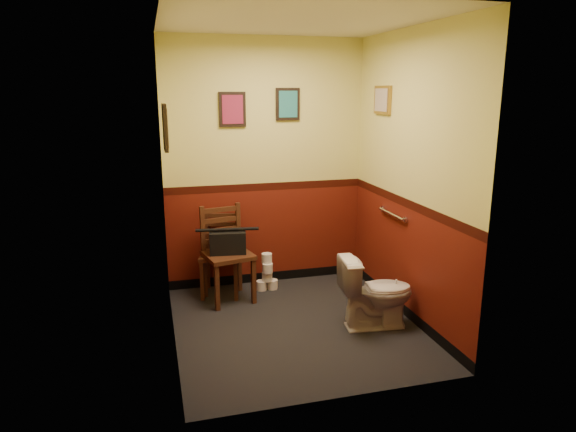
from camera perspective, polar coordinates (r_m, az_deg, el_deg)
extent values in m
cube|color=black|center=(4.91, 0.78, -12.08)|extent=(2.20, 2.40, 0.00)
cube|color=silver|center=(4.46, 0.90, 20.95)|extent=(2.20, 2.40, 0.00)
cube|color=#58150C|center=(5.64, -2.54, 5.69)|extent=(2.20, 0.00, 2.70)
cube|color=#58150C|center=(3.38, 6.46, 0.10)|extent=(2.20, 0.00, 2.70)
cube|color=#58150C|center=(4.32, -13.33, 2.83)|extent=(0.00, 2.40, 2.70)
cube|color=#58150C|center=(4.91, 13.31, 4.10)|extent=(0.00, 2.40, 2.70)
cylinder|color=silver|center=(5.19, 11.43, 0.20)|extent=(0.03, 0.50, 0.03)
cylinder|color=silver|center=(4.98, 12.91, -0.44)|extent=(0.02, 0.06, 0.06)
cylinder|color=silver|center=(5.41, 10.45, 0.81)|extent=(0.02, 0.06, 0.06)
cube|color=black|center=(5.50, -6.20, 11.69)|extent=(0.28, 0.03, 0.36)
cube|color=maroon|center=(5.49, -6.17, 11.69)|extent=(0.22, 0.01, 0.30)
cube|color=black|center=(5.63, -0.03, 12.33)|extent=(0.26, 0.03, 0.34)
cube|color=teal|center=(5.61, 0.02, 12.32)|extent=(0.20, 0.01, 0.28)
cube|color=black|center=(4.36, -13.51, 9.54)|extent=(0.03, 0.30, 0.38)
cube|color=tan|center=(4.36, -13.29, 9.56)|extent=(0.01, 0.24, 0.31)
cube|color=olive|center=(5.37, 10.47, 12.56)|extent=(0.03, 0.34, 0.28)
cube|color=tan|center=(5.36, 10.30, 12.57)|extent=(0.01, 0.28, 0.22)
imported|color=white|center=(4.84, 9.76, -8.37)|extent=(0.72, 0.45, 0.67)
cylinder|color=silver|center=(5.02, 11.73, -11.03)|extent=(0.12, 0.12, 0.12)
cylinder|color=silver|center=(4.94, 11.85, -8.84)|extent=(0.02, 0.02, 0.35)
cube|color=#502918|center=(5.51, -7.47, -4.33)|extent=(0.51, 0.51, 0.04)
cube|color=#502918|center=(5.45, -9.51, -7.07)|extent=(0.05, 0.05, 0.44)
cube|color=#502918|center=(5.78, -8.88, -5.83)|extent=(0.05, 0.05, 0.44)
cube|color=#502918|center=(5.40, -5.81, -7.16)|extent=(0.05, 0.05, 0.44)
cube|color=#502918|center=(5.73, -5.39, -5.90)|extent=(0.05, 0.05, 0.44)
cube|color=#502918|center=(5.65, -9.03, -1.61)|extent=(0.05, 0.04, 0.44)
cube|color=#502918|center=(5.60, -5.48, -1.64)|extent=(0.05, 0.04, 0.44)
cube|color=#502918|center=(5.66, -7.23, -2.82)|extent=(0.33, 0.12, 0.04)
cube|color=#502918|center=(5.63, -7.26, -1.86)|extent=(0.33, 0.12, 0.04)
cube|color=#502918|center=(5.60, -7.29, -0.90)|extent=(0.33, 0.12, 0.04)
cube|color=#502918|center=(5.58, -7.32, 0.07)|extent=(0.33, 0.12, 0.04)
cube|color=#502918|center=(5.33, -6.68, -4.34)|extent=(0.54, 0.54, 0.04)
cube|color=#502918|center=(5.18, -7.90, -7.84)|extent=(0.05, 0.05, 0.49)
cube|color=#502918|center=(5.53, -9.26, -6.46)|extent=(0.05, 0.05, 0.49)
cube|color=#502918|center=(5.31, -3.85, -7.18)|extent=(0.05, 0.05, 0.49)
cube|color=#502918|center=(5.65, -5.43, -5.88)|extent=(0.05, 0.05, 0.49)
cube|color=#502918|center=(5.39, -9.48, -1.51)|extent=(0.05, 0.05, 0.49)
cube|color=#502918|center=(5.51, -5.57, -1.03)|extent=(0.05, 0.05, 0.49)
cube|color=#502918|center=(5.48, -7.46, -2.65)|extent=(0.37, 0.10, 0.05)
cube|color=#502918|center=(5.45, -7.49, -1.55)|extent=(0.37, 0.10, 0.05)
cube|color=#502918|center=(5.43, -7.53, -0.43)|extent=(0.37, 0.10, 0.05)
cube|color=#502918|center=(5.40, -7.56, 0.70)|extent=(0.37, 0.10, 0.05)
cube|color=black|center=(5.29, -6.72, -2.94)|extent=(0.39, 0.23, 0.23)
cylinder|color=black|center=(5.25, -6.76, -1.50)|extent=(0.32, 0.07, 0.03)
cylinder|color=silver|center=(5.71, -2.96, -7.71)|extent=(0.11, 0.11, 0.10)
cylinder|color=silver|center=(5.74, -1.73, -7.59)|extent=(0.11, 0.11, 0.10)
cylinder|color=silver|center=(5.68, -2.33, -6.71)|extent=(0.11, 0.11, 0.10)
cylinder|color=silver|center=(5.63, -2.29, -5.80)|extent=(0.11, 0.11, 0.10)
cylinder|color=silver|center=(5.62, -2.37, -4.70)|extent=(0.11, 0.11, 0.10)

